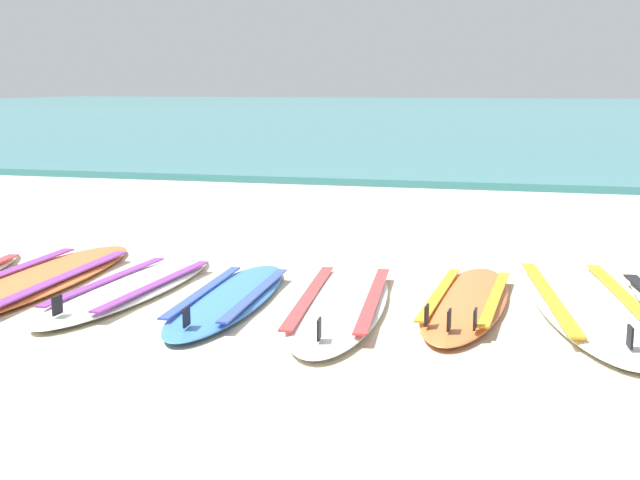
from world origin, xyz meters
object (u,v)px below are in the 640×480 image
Objects in this scene: surfboard_3 at (131,288)px; surfboard_5 at (341,302)px; surfboard_4 at (230,298)px; surfboard_2 at (31,282)px; surfboard_6 at (467,301)px; surfboard_7 at (586,302)px.

surfboard_3 is 1.44m from surfboard_5.
surfboard_4 is at bearing -6.67° from surfboard_3.
surfboard_5 is (1.44, -0.01, -0.00)m from surfboard_3.
surfboard_2 is 1.33× the size of surfboard_4.
surfboard_3 is 2.20m from surfboard_6.
surfboard_5 is at bearing -0.07° from surfboard_2.
surfboard_3 and surfboard_7 have the same top height.
surfboard_7 is at bearing 7.13° from surfboard_3.
surfboard_3 is 1.08× the size of surfboard_4.
surfboard_4 is 0.99× the size of surfboard_6.
surfboard_2 is at bearing 177.10° from surfboard_4.
surfboard_3 is 2.94m from surfboard_7.
surfboard_6 is (2.19, 0.20, 0.00)m from surfboard_3.
surfboard_3 is at bearing 179.49° from surfboard_5.
surfboard_4 is at bearing -168.40° from surfboard_7.
surfboard_2 and surfboard_6 have the same top height.
surfboard_7 is at bearing 5.84° from surfboard_2.
surfboard_6 is (1.47, 0.29, 0.00)m from surfboard_4.
surfboard_6 is at bearing 11.13° from surfboard_4.
surfboard_5 is at bearing -0.51° from surfboard_3.
surfboard_5 is 0.87× the size of surfboard_7.
surfboard_3 is at bearing 0.79° from surfboard_2.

